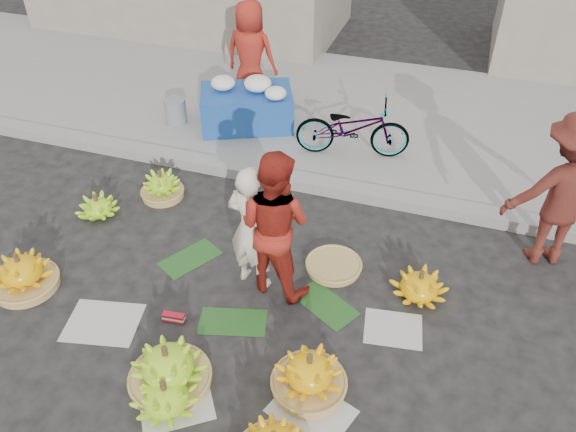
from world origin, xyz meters
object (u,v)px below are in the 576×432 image
(banana_bunch_4, at_px, (309,374))
(vendor_cream, at_px, (252,229))
(flower_table, at_px, (247,106))
(bicycle, at_px, (353,128))
(banana_bunch_0, at_px, (22,273))

(banana_bunch_4, xyz_separation_m, vendor_cream, (-0.92, 1.08, 0.52))
(banana_bunch_4, relative_size, flower_table, 0.47)
(vendor_cream, height_order, flower_table, vendor_cream)
(vendor_cream, bearing_deg, bicycle, -88.27)
(bicycle, bearing_deg, banana_bunch_4, 175.88)
(banana_bunch_0, relative_size, bicycle, 0.49)
(banana_bunch_0, height_order, flower_table, flower_table)
(banana_bunch_0, height_order, banana_bunch_4, banana_bunch_0)
(banana_bunch_0, bearing_deg, vendor_cream, 20.31)
(banana_bunch_4, distance_m, vendor_cream, 1.51)
(bicycle, bearing_deg, vendor_cream, 158.87)
(banana_bunch_0, xyz_separation_m, banana_bunch_4, (3.13, -0.26, -0.00))
(banana_bunch_4, bearing_deg, flower_table, 117.93)
(banana_bunch_0, bearing_deg, bicycle, 52.20)
(banana_bunch_4, height_order, bicycle, bicycle)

